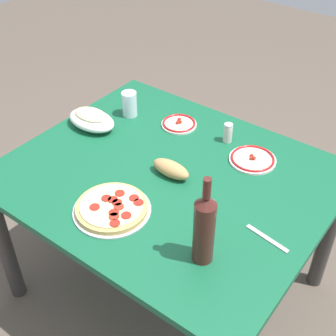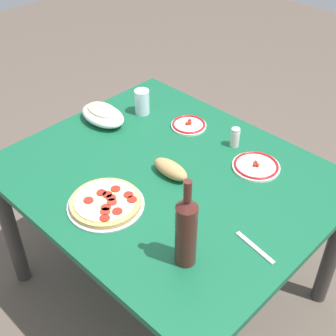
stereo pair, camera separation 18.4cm
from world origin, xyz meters
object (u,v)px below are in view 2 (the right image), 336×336
side_plate_near (189,125)px  side_plate_far (256,166)px  dining_table (168,194)px  bread_loaf (171,169)px  spice_shaker (235,137)px  baked_pasta_dish (103,114)px  pepperoni_pizza (106,203)px  wine_bottle (186,230)px  water_glass (142,102)px

side_plate_near → side_plate_far: bearing=175.3°
dining_table → bread_loaf: 0.14m
side_plate_far → spice_shaker: (0.16, -0.06, 0.03)m
side_plate_near → spice_shaker: spice_shaker is taller
side_plate_far → baked_pasta_dish: bearing=16.7°
pepperoni_pizza → wine_bottle: wine_bottle is taller
wine_bottle → bread_loaf: wine_bottle is taller
dining_table → pepperoni_pizza: size_ratio=4.37×
baked_pasta_dish → water_glass: size_ratio=2.02×
side_plate_far → spice_shaker: size_ratio=2.24×
dining_table → side_plate_far: size_ratio=6.43×
baked_pasta_dish → side_plate_far: 0.74m
wine_bottle → bread_loaf: size_ratio=2.01×
baked_pasta_dish → spice_shaker: spice_shaker is taller
wine_bottle → pepperoni_pizza: bearing=1.9°
baked_pasta_dish → water_glass: 0.20m
side_plate_near → pepperoni_pizza: bearing=102.6°
dining_table → wine_bottle: (-0.35, 0.28, 0.25)m
baked_pasta_dish → wine_bottle: wine_bottle is taller
dining_table → baked_pasta_dish: bearing=-7.7°
pepperoni_pizza → water_glass: size_ratio=2.41×
side_plate_near → bread_loaf: 0.36m
baked_pasta_dish → wine_bottle: bearing=157.5°
dining_table → side_plate_near: 0.37m
pepperoni_pizza → spice_shaker: 0.64m
baked_pasta_dish → side_plate_far: bearing=-163.3°
side_plate_near → bread_loaf: (-0.18, 0.31, 0.02)m
bread_loaf → dining_table: bearing=0.3°
pepperoni_pizza → wine_bottle: bearing=-178.1°
side_plate_far → spice_shaker: spice_shaker is taller
pepperoni_pizza → side_plate_far: bearing=-114.8°
water_glass → side_plate_far: water_glass is taller
bread_loaf → side_plate_far: bearing=-127.6°
bread_loaf → spice_shaker: size_ratio=1.92×
pepperoni_pizza → side_plate_near: 0.62m
pepperoni_pizza → bread_loaf: bearing=-99.7°
water_glass → side_plate_near: water_glass is taller
baked_pasta_dish → water_glass: bearing=-111.9°
side_plate_far → bread_loaf: (0.21, 0.28, 0.02)m
water_glass → wine_bottle: bearing=145.3°
water_glass → spice_shaker: water_glass is taller
pepperoni_pizza → side_plate_far: size_ratio=1.47×
baked_pasta_dish → water_glass: water_glass is taller
baked_pasta_dish → water_glass: (-0.07, -0.18, 0.02)m
baked_pasta_dish → side_plate_near: 0.40m
water_glass → side_plate_far: size_ratio=0.61×
side_plate_near → spice_shaker: bearing=-173.6°
spice_shaker → pepperoni_pizza: bearing=80.4°
side_plate_near → side_plate_far: 0.40m
dining_table → side_plate_near: (0.17, -0.31, 0.12)m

